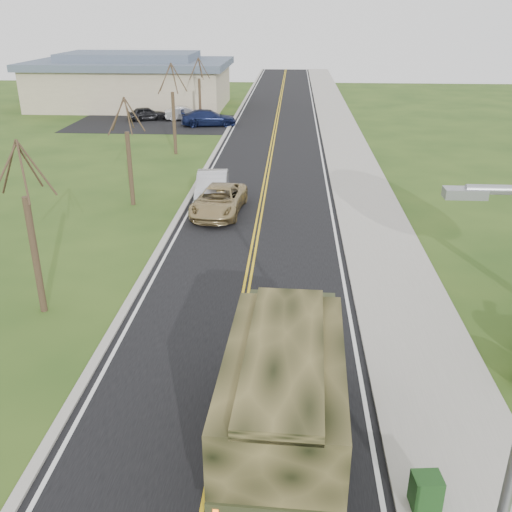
# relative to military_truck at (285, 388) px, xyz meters

# --- Properties ---
(road) EXTENTS (8.00, 120.00, 0.01)m
(road) POSITION_rel_military_truck_xyz_m (-1.59, 36.64, -1.98)
(road) COLOR black
(road) RESTS_ON ground
(curb_right) EXTENTS (0.30, 120.00, 0.12)m
(curb_right) POSITION_rel_military_truck_xyz_m (2.56, 36.64, -1.93)
(curb_right) COLOR #9E998E
(curb_right) RESTS_ON ground
(sidewalk_right) EXTENTS (3.20, 120.00, 0.10)m
(sidewalk_right) POSITION_rel_military_truck_xyz_m (4.31, 36.64, -1.94)
(sidewalk_right) COLOR #9E998E
(sidewalk_right) RESTS_ON ground
(curb_left) EXTENTS (0.30, 120.00, 0.10)m
(curb_left) POSITION_rel_military_truck_xyz_m (-5.74, 36.64, -1.94)
(curb_left) COLOR #9E998E
(curb_left) RESTS_ON ground
(bare_tree_a) EXTENTS (1.93, 2.26, 6.08)m
(bare_tree_a) POSITION_rel_military_truck_xyz_m (-8.60, 6.64, 0.64)
(bare_tree_a) COLOR #38281C
(bare_tree_a) RESTS_ON ground
(bare_tree_b) EXTENTS (1.83, 2.14, 5.73)m
(bare_tree_b) POSITION_rel_military_truck_xyz_m (-8.59, 18.64, 0.49)
(bare_tree_b) COLOR #38281C
(bare_tree_b) RESTS_ON ground
(bare_tree_c) EXTENTS (2.04, 2.39, 6.42)m
(bare_tree_c) POSITION_rel_military_truck_xyz_m (-8.60, 30.64, 0.79)
(bare_tree_c) COLOR #38281C
(bare_tree_c) RESTS_ON ground
(bare_tree_d) EXTENTS (1.88, 2.20, 5.91)m
(bare_tree_d) POSITION_rel_military_truck_xyz_m (-8.59, 42.64, 0.56)
(bare_tree_d) COLOR #38281C
(bare_tree_d) RESTS_ON ground
(commercial_building) EXTENTS (25.50, 21.50, 5.65)m
(commercial_building) POSITION_rel_military_truck_xyz_m (-17.58, 52.61, 0.70)
(commercial_building) COLOR tan
(commercial_building) RESTS_ON ground
(military_truck) EXTENTS (2.65, 7.05, 3.47)m
(military_truck) POSITION_rel_military_truck_xyz_m (0.00, 0.00, 0.00)
(military_truck) COLOR black
(military_truck) RESTS_ON ground
(suv_champagne) EXTENTS (2.74, 5.25, 1.41)m
(suv_champagne) POSITION_rel_military_truck_xyz_m (-3.72, 17.50, -1.28)
(suv_champagne) COLOR tan
(suv_champagne) RESTS_ON ground
(sedan_silver) EXTENTS (1.99, 4.84, 1.56)m
(sedan_silver) POSITION_rel_military_truck_xyz_m (-4.37, 19.70, -1.21)
(sedan_silver) COLOR #BBBCC1
(sedan_silver) RESTS_ON ground
(utility_box_near) EXTENTS (0.65, 0.56, 0.80)m
(utility_box_near) POSITION_rel_military_truck_xyz_m (3.01, -1.36, -1.49)
(utility_box_near) COLOR #194017
(utility_box_near) RESTS_ON sidewalk_right
(lot_car_dark) EXTENTS (4.04, 2.88, 1.28)m
(lot_car_dark) POSITION_rel_military_truck_xyz_m (-14.04, 44.22, -1.35)
(lot_car_dark) COLOR black
(lot_car_dark) RESTS_ON ground
(lot_car_silver) EXTENTS (4.12, 2.43, 1.28)m
(lot_car_silver) POSITION_rel_military_truck_xyz_m (-10.42, 44.66, -1.35)
(lot_car_silver) COLOR silver
(lot_car_silver) RESTS_ON ground
(lot_car_navy) EXTENTS (5.30, 2.98, 1.45)m
(lot_car_navy) POSITION_rel_military_truck_xyz_m (-7.73, 41.81, -1.26)
(lot_car_navy) COLOR #10173B
(lot_car_navy) RESTS_ON ground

